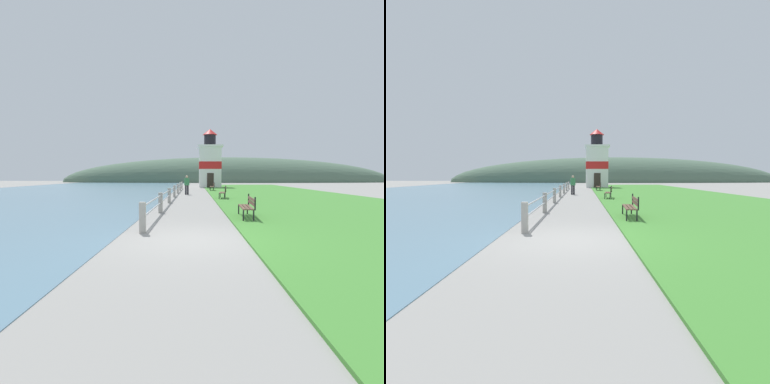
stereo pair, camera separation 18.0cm
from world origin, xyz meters
The scene contains 10 objects.
ground_plane centered at (0.00, 0.00, 0.00)m, with size 160.00×160.00×0.00m, color gray.
grass_verge centered at (7.51, 17.53, 0.03)m, with size 12.00×52.59×0.06m.
water_strip centered at (-14.01, 17.53, 0.01)m, with size 24.00×84.15×0.01m.
seawall_railing centered at (-1.41, 15.40, 0.55)m, with size 0.18×28.98×0.93m.
park_bench_near centered at (2.27, 3.95, 0.54)m, with size 0.59×2.02×0.94m.
park_bench_midway centered at (2.26, 13.68, 0.54)m, with size 0.70×1.82×0.94m.
park_bench_far centered at (2.15, 24.63, 0.54)m, with size 0.52×1.88×0.94m.
lighthouse centered at (2.33, 33.81, 3.39)m, with size 3.42×3.42×8.07m.
person_strolling centered at (-0.51, 18.43, 0.92)m, with size 0.46×0.33×1.70m.
distant_hillside centered at (8.00, 65.06, 0.00)m, with size 80.00×16.00×12.00m.
Camera 2 is at (0.32, -7.88, 1.74)m, focal length 28.00 mm.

